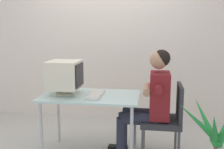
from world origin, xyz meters
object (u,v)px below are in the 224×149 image
keyboard (96,94)px  crt_monitor (65,75)px  person_seated (149,100)px  office_chair (167,117)px  desk (91,101)px  potted_plant (216,147)px

keyboard → crt_monitor: bearing=178.0°
keyboard → person_seated: 0.62m
crt_monitor → keyboard: (0.37, -0.01, -0.21)m
office_chair → keyboard: bearing=-175.8°
desk → crt_monitor: (-0.31, -0.01, 0.30)m
office_chair → potted_plant: size_ratio=1.00×
keyboard → office_chair: 0.86m
crt_monitor → potted_plant: (1.64, -0.46, -0.57)m
person_seated → crt_monitor: bearing=-177.3°
person_seated → potted_plant: bearing=-38.2°
crt_monitor → person_seated: (0.99, 0.05, -0.27)m
potted_plant → office_chair: bearing=131.3°
keyboard → person_seated: (0.62, 0.06, -0.05)m
crt_monitor → desk: bearing=2.0°
crt_monitor → potted_plant: bearing=-15.7°
keyboard → office_chair: bearing=4.2°
desk → office_chair: (0.88, 0.04, -0.16)m
desk → office_chair: size_ratio=1.29×
desk → office_chair: bearing=2.4°
keyboard → office_chair: office_chair is taller
potted_plant → person_seated: bearing=141.8°
keyboard → potted_plant: bearing=-19.5°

